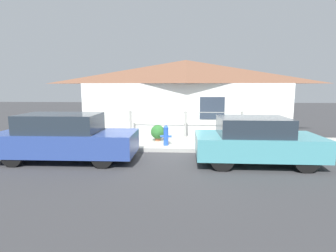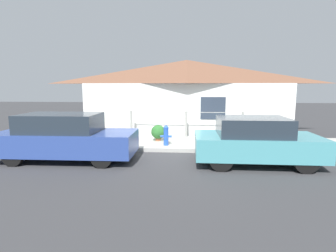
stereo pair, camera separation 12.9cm
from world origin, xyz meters
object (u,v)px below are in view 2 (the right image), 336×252
Objects in this scene: car_right at (255,141)px; potted_plant_corner at (228,135)px; potted_plant_by_fence at (98,127)px; car_left at (65,137)px; fire_hydrant at (166,135)px; potted_plant_near_hydrant at (158,132)px.

car_right is 2.85m from potted_plant_corner.
car_left is at bearing -87.78° from potted_plant_by_fence.
potted_plant_by_fence is (-0.13, 3.34, -0.20)m from car_left.
car_left reaches higher than fire_hydrant.
car_right is at bearing -31.64° from fire_hydrant.
fire_hydrant is 3.54m from potted_plant_by_fence.
potted_plant_by_fence is at bearing 174.57° from potted_plant_corner.
potted_plant_near_hydrant is at bearing -15.87° from potted_plant_by_fence.
potted_plant_corner is (5.44, 2.81, -0.35)m from car_left.
car_left is at bearing -152.71° from potted_plant_corner.
potted_plant_corner is at bearing 24.14° from fire_hydrant.
fire_hydrant is at bearing -155.86° from potted_plant_corner.
fire_hydrant reaches higher than potted_plant_corner.
fire_hydrant is 0.91m from potted_plant_near_hydrant.
car_right reaches higher than fire_hydrant.
fire_hydrant reaches higher than potted_plant_by_fence.
potted_plant_by_fence is at bearing 164.13° from potted_plant_near_hydrant.
car_right reaches higher than potted_plant_near_hydrant.
car_right reaches higher than potted_plant_by_fence.
car_left is 3.67m from potted_plant_near_hydrant.
car_left is 1.17× the size of car_right.
potted_plant_near_hydrant reaches higher than potted_plant_corner.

